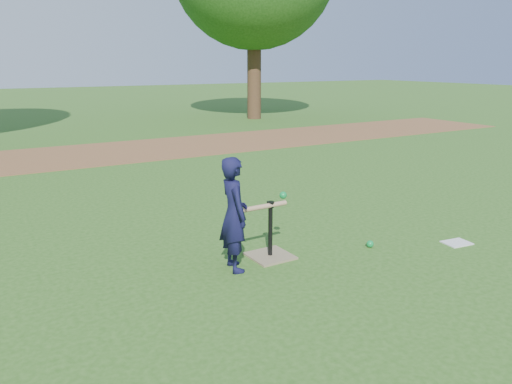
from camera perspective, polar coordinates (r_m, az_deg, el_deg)
ground at (r=5.22m, az=4.28°, el=-8.18°), size 80.00×80.00×0.00m
dirt_strip at (r=11.94m, az=-16.61°, el=4.33°), size 24.00×3.00×0.01m
child at (r=4.90m, az=-2.53°, el=-2.56°), size 0.33×0.45×1.15m
wiffle_ball_ground at (r=5.77m, az=12.90°, el=-5.81°), size 0.08×0.08×0.08m
clipboard at (r=6.21m, az=21.96°, el=-5.41°), size 0.32×0.26×0.01m
batting_tee at (r=5.34m, az=1.64°, el=-6.32°), size 0.44×0.44×0.61m
swing_action at (r=5.15m, az=0.91°, el=-1.48°), size 0.70×0.21×0.13m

